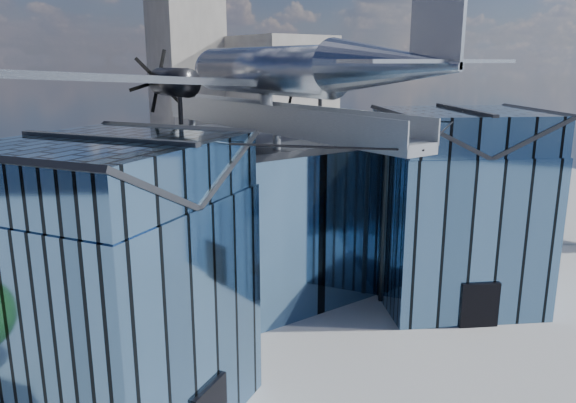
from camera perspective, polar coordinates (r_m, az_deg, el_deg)
ground_plane at (r=31.11m, az=2.24°, el=-13.72°), size 120.00×120.00×0.00m
museum at (r=33.49m, az=-3.86°, el=-1.47°), size 32.88×24.50×17.60m
bg_towers at (r=74.48m, az=-21.97°, el=9.63°), size 77.00×24.50×26.00m
tree_side_e at (r=56.99m, az=23.91°, el=2.24°), size 4.16×4.16×5.88m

